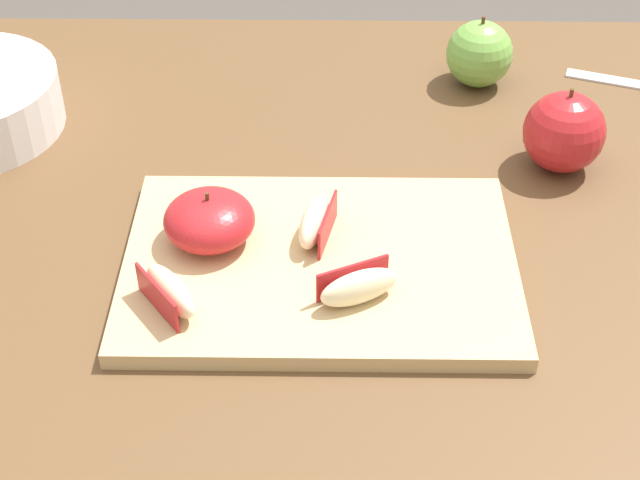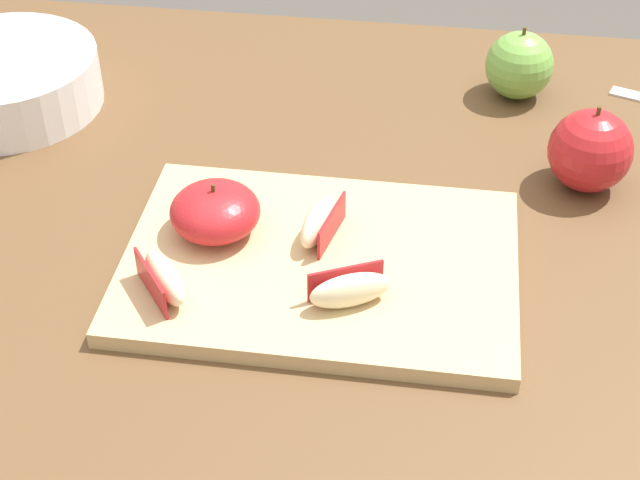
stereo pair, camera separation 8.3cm
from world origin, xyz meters
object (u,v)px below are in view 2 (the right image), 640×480
object	(u,v)px
cutting_board	(320,264)
whole_apple_crimson	(590,151)
apple_wedge_back	(164,278)
whole_apple_granny_green	(519,65)
ceramic_fruit_bowl	(4,79)
apple_wedge_middle	(350,289)
apple_half_skin_up	(215,211)
apple_wedge_near_knife	(320,222)

from	to	relation	value
cutting_board	whole_apple_crimson	bearing A→B (deg)	34.59
apple_wedge_back	whole_apple_crimson	world-z (taller)	whole_apple_crimson
whole_apple_granny_green	ceramic_fruit_bowl	distance (m)	0.56
cutting_board	apple_wedge_middle	world-z (taller)	apple_wedge_middle
apple_wedge_back	whole_apple_granny_green	size ratio (longest dim) A/B	0.83
apple_wedge_back	ceramic_fruit_bowl	world-z (taller)	ceramic_fruit_bowl
apple_half_skin_up	whole_apple_crimson	distance (m)	0.36
apple_wedge_near_knife	apple_half_skin_up	bearing A→B (deg)	-175.59
apple_wedge_near_knife	apple_wedge_back	bearing A→B (deg)	-141.75
apple_wedge_back	apple_wedge_near_knife	size ratio (longest dim) A/B	0.95
whole_apple_granny_green	ceramic_fruit_bowl	world-z (taller)	whole_apple_granny_green
apple_half_skin_up	apple_wedge_middle	bearing A→B (deg)	-30.81
apple_wedge_middle	whole_apple_crimson	xyz separation A→B (m)	(0.21, 0.22, 0.01)
whole_apple_crimson	ceramic_fruit_bowl	size ratio (longest dim) A/B	0.43
apple_half_skin_up	whole_apple_crimson	bearing A→B (deg)	22.73
apple_half_skin_up	ceramic_fruit_bowl	world-z (taller)	apple_half_skin_up
apple_half_skin_up	apple_wedge_back	distance (m)	0.09
apple_wedge_near_knife	whole_apple_granny_green	distance (m)	0.35
apple_half_skin_up	apple_wedge_middle	world-z (taller)	apple_half_skin_up
cutting_board	whole_apple_crimson	size ratio (longest dim) A/B	3.84
apple_wedge_middle	whole_apple_granny_green	distance (m)	0.41
apple_wedge_middle	ceramic_fruit_bowl	xyz separation A→B (m)	(-0.41, 0.28, 0.00)
cutting_board	apple_half_skin_up	size ratio (longest dim) A/B	4.23
cutting_board	apple_wedge_middle	size ratio (longest dim) A/B	4.77
apple_wedge_middle	ceramic_fruit_bowl	distance (m)	0.50
apple_wedge_back	whole_apple_granny_green	world-z (taller)	whole_apple_granny_green
cutting_board	ceramic_fruit_bowl	distance (m)	0.44
cutting_board	ceramic_fruit_bowl	xyz separation A→B (m)	(-0.38, 0.23, 0.02)
whole_apple_crimson	apple_half_skin_up	bearing A→B (deg)	-157.27
apple_wedge_back	ceramic_fruit_bowl	bearing A→B (deg)	131.64
whole_apple_crimson	apple_wedge_back	bearing A→B (deg)	-147.89
apple_wedge_back	apple_half_skin_up	bearing A→B (deg)	74.04
whole_apple_crimson	apple_wedge_near_knife	bearing A→B (deg)	-151.19
cutting_board	apple_wedge_middle	bearing A→B (deg)	-59.06
apple_wedge_near_knife	whole_apple_granny_green	world-z (taller)	whole_apple_granny_green
apple_wedge_middle	whole_apple_crimson	distance (m)	0.30
whole_apple_crimson	whole_apple_granny_green	distance (m)	0.18
ceramic_fruit_bowl	apple_half_skin_up	bearing A→B (deg)	-35.94
apple_wedge_back	ceramic_fruit_bowl	distance (m)	0.39
apple_wedge_back	apple_wedge_near_knife	world-z (taller)	same
apple_wedge_back	whole_apple_crimson	xyz separation A→B (m)	(0.36, 0.23, 0.01)
apple_wedge_near_knife	whole_apple_crimson	bearing A→B (deg)	28.81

